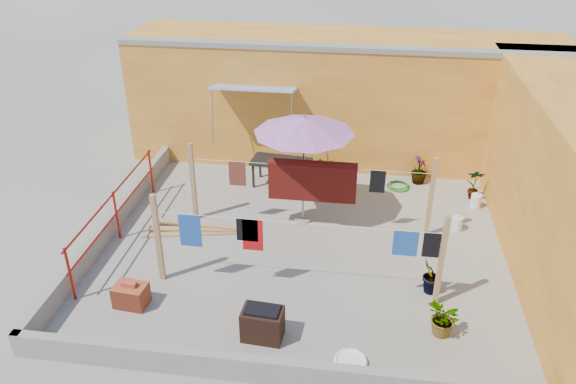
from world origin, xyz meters
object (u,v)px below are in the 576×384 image
object	(u,v)px
plant_back_a	(322,170)
green_hose	(398,186)
brick_stack	(131,295)
brazier	(263,323)
patio_umbrella	(304,126)
water_jug_b	(476,201)
outdoor_table	(281,163)
water_jug_a	(457,223)
white_basin	(350,362)

from	to	relation	value
plant_back_a	green_hose	bearing A→B (deg)	1.32
brick_stack	brazier	bearing A→B (deg)	-10.99
patio_umbrella	water_jug_b	distance (m)	4.51
brazier	outdoor_table	bearing A→B (deg)	95.47
outdoor_table	brazier	size ratio (longest dim) A/B	2.17
patio_umbrella	outdoor_table	size ratio (longest dim) A/B	1.74
brick_stack	brazier	distance (m)	2.47
plant_back_a	brazier	bearing A→B (deg)	-95.02
water_jug_b	brazier	bearing A→B (deg)	-130.13
outdoor_table	water_jug_a	distance (m)	4.31
white_basin	green_hose	size ratio (longest dim) A/B	0.91
outdoor_table	water_jug_b	distance (m)	4.61
outdoor_table	green_hose	xyz separation A→B (m)	(2.85, 0.29, -0.56)
outdoor_table	green_hose	world-z (taller)	outdoor_table
water_jug_b	green_hose	distance (m)	1.87
outdoor_table	brazier	distance (m)	5.30
outdoor_table	plant_back_a	xyz separation A→B (m)	(0.99, 0.24, -0.23)
green_hose	water_jug_a	bearing A→B (deg)	-56.74
patio_umbrella	outdoor_table	bearing A→B (deg)	114.59
water_jug_b	green_hose	bearing A→B (deg)	156.80
brazier	water_jug_b	distance (m)	6.30
brick_stack	water_jug_b	bearing A→B (deg)	33.82
water_jug_a	brazier	bearing A→B (deg)	-133.01
water_jug_a	water_jug_b	bearing A→B (deg)	62.53
brazier	white_basin	size ratio (longest dim) A/B	1.32
green_hose	plant_back_a	size ratio (longest dim) A/B	0.77
patio_umbrella	plant_back_a	size ratio (longest dim) A/B	3.51
brazier	water_jug_a	world-z (taller)	brazier
white_basin	plant_back_a	xyz separation A→B (m)	(-0.96, 5.91, 0.32)
patio_umbrella	green_hose	size ratio (longest dim) A/B	4.56
water_jug_a	plant_back_a	size ratio (longest dim) A/B	0.50
outdoor_table	green_hose	size ratio (longest dim) A/B	2.62
white_basin	plant_back_a	distance (m)	5.99
outdoor_table	patio_umbrella	bearing A→B (deg)	-65.41
water_jug_b	patio_umbrella	bearing A→B (deg)	-163.63
brick_stack	water_jug_a	world-z (taller)	brick_stack
green_hose	white_basin	bearing A→B (deg)	-98.63
water_jug_b	plant_back_a	size ratio (longest dim) A/B	0.50
brazier	water_jug_a	distance (m)	5.16
brick_stack	green_hose	world-z (taller)	brick_stack
outdoor_table	white_basin	xyz separation A→B (m)	(1.95, -5.66, -0.55)
brick_stack	water_jug_b	world-z (taller)	brick_stack
brazier	plant_back_a	world-z (taller)	plant_back_a
outdoor_table	white_basin	distance (m)	6.02
water_jug_a	green_hose	size ratio (longest dim) A/B	0.64
patio_umbrella	water_jug_b	world-z (taller)	patio_umbrella
water_jug_a	patio_umbrella	bearing A→B (deg)	-178.61
water_jug_b	water_jug_a	bearing A→B (deg)	-117.47
brazier	water_jug_b	size ratio (longest dim) A/B	1.84
water_jug_b	plant_back_a	distance (m)	3.65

